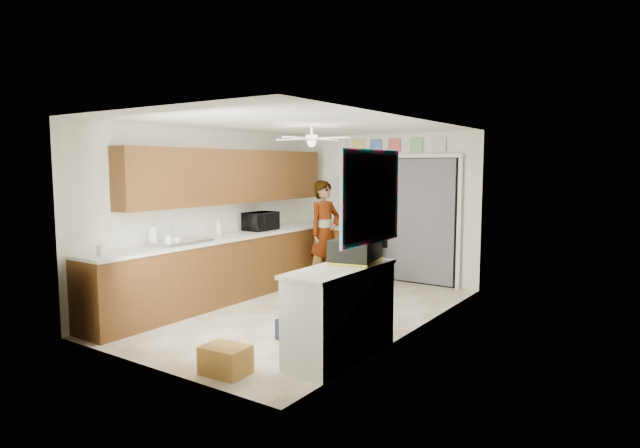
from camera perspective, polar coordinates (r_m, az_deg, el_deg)
The scene contains 42 objects.
floor at distance 7.35m, azimuth -1.78°, elevation -9.23°, with size 5.00×5.00×0.00m, color beige.
ceiling at distance 7.11m, azimuth -1.85°, elevation 10.59°, with size 5.00×5.00×0.00m, color white.
wall_back at distance 9.25m, azimuth 7.35°, elevation 1.78°, with size 3.20×3.20×0.00m, color white.
wall_front at distance 5.33m, azimuth -17.88°, elevation -1.73°, with size 3.20×3.20×0.00m, color white.
wall_left at distance 8.16m, azimuth -10.93°, elevation 1.13°, with size 5.00×5.00×0.00m, color white.
wall_right at distance 6.32m, azimuth 9.99°, elevation -0.31°, with size 5.00×5.00×0.00m, color white.
left_base_cabinets at distance 8.07m, azimuth -9.30°, elevation -4.64°, with size 0.60×4.80×0.90m, color brown.
left_countertop at distance 7.98m, azimuth -9.31°, elevation -1.33°, with size 0.62×4.80×0.04m, color white.
upper_cabinets at distance 8.17m, azimuth -9.21°, elevation 5.03°, with size 0.32×4.00×0.80m, color brown.
sink_basin at distance 7.30m, azimuth -14.73°, elevation -1.89°, with size 0.50×0.76×0.06m, color silver.
faucet at distance 7.43m, azimuth -15.72°, elevation -1.04°, with size 0.03×0.03×0.22m, color silver.
peninsula_base at distance 9.16m, azimuth 3.06°, elevation -3.26°, with size 1.00×0.60×0.90m, color brown.
peninsula_top at distance 9.09m, azimuth 3.08°, elevation -0.34°, with size 1.04×0.64×0.04m, color white.
back_opening_recess at distance 9.13m, azimuth 8.65°, elevation 0.45°, with size 2.00×0.06×2.10m, color black.
curtain_panel at distance 9.10m, azimuth 8.54°, elevation 0.43°, with size 1.90×0.03×2.05m, color slate.
door_trim_left at distance 9.59m, azimuth 3.07°, elevation 0.78°, with size 0.06×0.04×2.10m, color white.
door_trim_right at distance 8.71m, azimuth 14.61°, elevation 0.04°, with size 0.06×0.04×2.10m, color white.
door_trim_head at distance 9.06m, azimuth 8.68°, elevation 7.18°, with size 2.10×0.04×0.06m, color white.
header_frame_0 at distance 9.49m, azimuth 4.10°, elevation 8.27°, with size 0.22×0.02×0.22m, color #E8D14D.
header_frame_1 at distance 9.32m, azimuth 5.97°, elevation 8.29°, with size 0.22×0.02×0.22m, color #4971C3.
header_frame_2 at distance 9.16m, azimuth 7.92°, elevation 8.30°, with size 0.22×0.02×0.22m, color #CA5B4C.
header_frame_3 at distance 8.99m, azimuth 10.23°, elevation 8.31°, with size 0.22×0.02×0.22m, color #73BF6D.
header_frame_4 at distance 8.83m, azimuth 12.62°, elevation 8.29°, with size 0.22×0.02×0.22m, color beige.
route66_sign at distance 9.67m, azimuth 2.29°, elevation 8.25°, with size 0.22×0.02×0.26m, color silver.
right_counter_base at distance 5.55m, azimuth 2.24°, elevation -9.57°, with size 0.50×1.40×0.90m, color white.
right_counter_top at distance 5.44m, azimuth 2.17°, elevation -4.79°, with size 0.54×1.44×0.04m, color white.
abstract_painting at distance 5.40m, azimuth 5.49°, elevation 2.91°, with size 0.03×1.15×0.95m, color #FF5DB4.
ceiling_fan at distance 7.26m, azimuth -0.90°, elevation 9.08°, with size 1.14×1.14×0.24m, color white.
microwave at distance 8.51m, azimuth -6.34°, elevation 0.30°, with size 0.52×0.36×0.29m, color black.
soap_bottle at distance 7.88m, azimuth -10.76°, elevation -0.34°, with size 0.10×0.10×0.26m, color silver.
cup at distance 7.18m, azimuth -15.17°, elevation -1.76°, with size 0.12×0.12×0.10m, color white.
jar_a at distance 7.01m, azimuth -15.88°, elevation -1.77°, with size 0.10×0.10×0.14m, color silver.
jar_b at distance 6.58m, azimuth -22.37°, elevation -2.60°, with size 0.08×0.08×0.13m, color silver.
paper_towel_roll at distance 7.21m, azimuth -17.43°, elevation -1.20°, with size 0.11×0.11×0.25m, color white.
suitcase at distance 5.71m, azimuth 3.82°, elevation -2.81°, with size 0.43×0.58×0.25m, color black.
suitcase_rim at distance 5.73m, azimuth 3.81°, elevation -3.89°, with size 0.44×0.58×0.02m, color yellow.
suitcase_lid at distance 5.93m, azimuth 5.26°, elevation -0.05°, with size 0.42×0.03×0.50m, color black.
cardboard_box at distance 5.28m, azimuth -10.05°, elevation -14.08°, with size 0.43×0.32×0.27m, color #BF8F3C.
navy_crate at distance 6.11m, azimuth -2.65°, elevation -11.34°, with size 0.38×0.32×0.23m, color #131A31.
cabinet_door_panel at distance 7.85m, azimuth 3.47°, elevation -5.86°, with size 0.42×0.03×0.63m, color brown.
man at distance 8.82m, azimuth 0.51°, elevation -0.92°, with size 0.63×0.41×1.72m, color white.
dog at distance 7.41m, azimuth -2.66°, elevation -7.20°, with size 0.26×0.61×0.48m, color black.
Camera 1 is at (4.18, -5.72, 1.96)m, focal length 30.00 mm.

